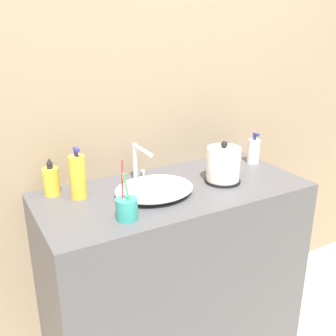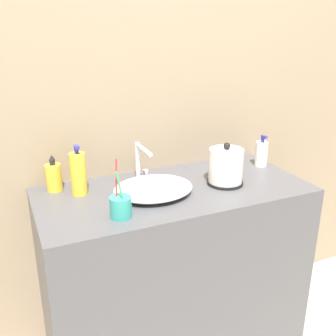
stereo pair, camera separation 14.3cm
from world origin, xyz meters
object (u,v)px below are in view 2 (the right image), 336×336
at_px(toothbrush_cup, 121,206).
at_px(shampoo_bottle, 54,177).
at_px(faucet, 141,160).
at_px(mouthwash_bottle, 261,154).
at_px(lotion_bottle, 78,173).
at_px(electric_kettle, 226,168).

bearing_deg(toothbrush_cup, shampoo_bottle, 117.47).
xyz_separation_m(faucet, toothbrush_cup, (-0.19, -0.30, -0.06)).
distance_m(shampoo_bottle, mouthwash_bottle, 0.99).
bearing_deg(mouthwash_bottle, toothbrush_cup, -162.82).
xyz_separation_m(faucet, mouthwash_bottle, (0.61, -0.05, -0.04)).
distance_m(faucet, mouthwash_bottle, 0.61).
bearing_deg(lotion_bottle, faucet, 6.15).
relative_size(faucet, mouthwash_bottle, 1.10).
height_order(electric_kettle, lotion_bottle, lotion_bottle).
xyz_separation_m(lotion_bottle, mouthwash_bottle, (0.89, -0.02, -0.03)).
distance_m(electric_kettle, shampoo_bottle, 0.73).
relative_size(faucet, lotion_bottle, 0.81).
xyz_separation_m(toothbrush_cup, lotion_bottle, (-0.09, 0.27, 0.05)).
xyz_separation_m(electric_kettle, mouthwash_bottle, (0.29, 0.13, -0.01)).
distance_m(electric_kettle, mouthwash_bottle, 0.31).
xyz_separation_m(electric_kettle, toothbrush_cup, (-0.51, -0.12, -0.03)).
relative_size(toothbrush_cup, lotion_bottle, 1.03).
bearing_deg(toothbrush_cup, electric_kettle, 12.90).
relative_size(shampoo_bottle, mouthwash_bottle, 1.01).
bearing_deg(faucet, shampoo_bottle, 172.11).
height_order(toothbrush_cup, lotion_bottle, toothbrush_cup).
xyz_separation_m(toothbrush_cup, shampoo_bottle, (-0.18, 0.35, 0.02)).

